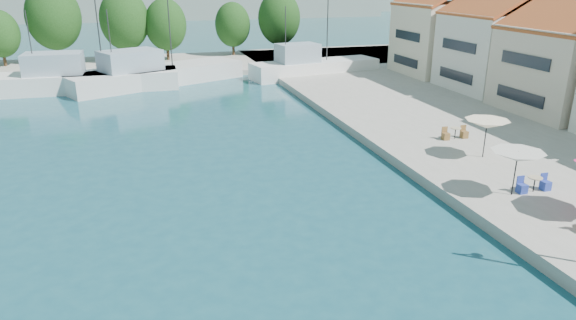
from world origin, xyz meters
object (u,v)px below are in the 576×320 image
object	(u,v)px
trawler_04	(312,68)
umbrella_white	(518,156)
umbrella_cream	(487,124)
trawler_02	(80,80)
trawler_03	(153,75)

from	to	relation	value
trawler_04	umbrella_white	size ratio (longest dim) A/B	5.93
umbrella_white	umbrella_cream	size ratio (longest dim) A/B	0.99
trawler_04	umbrella_white	bearing A→B (deg)	-101.80
umbrella_white	umbrella_cream	bearing A→B (deg)	67.89
trawler_02	trawler_04	size ratio (longest dim) A/B	1.18
umbrella_white	umbrella_cream	distance (m)	5.63
trawler_02	trawler_04	distance (m)	24.44
umbrella_cream	trawler_04	bearing A→B (deg)	90.79
trawler_04	umbrella_cream	size ratio (longest dim) A/B	5.88
trawler_03	trawler_02	bearing A→B (deg)	161.50
trawler_03	umbrella_white	xyz separation A→B (m)	(15.71, -35.92, 1.52)
trawler_02	trawler_03	bearing A→B (deg)	8.00
umbrella_cream	umbrella_white	bearing A→B (deg)	-112.11
trawler_04	umbrella_cream	xyz separation A→B (m)	(0.42, -30.42, 1.56)
umbrella_white	umbrella_cream	world-z (taller)	umbrella_cream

